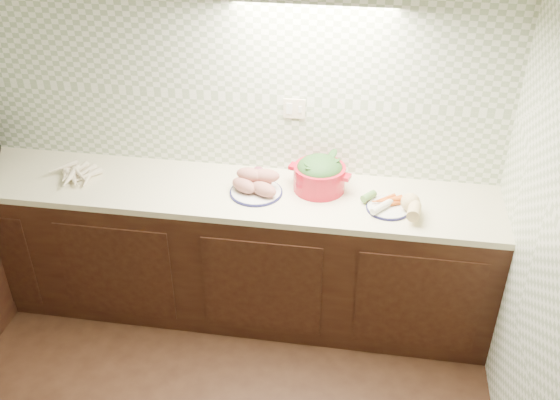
# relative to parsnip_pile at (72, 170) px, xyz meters

# --- Properties ---
(room) EXTENTS (3.60, 3.60, 2.60)m
(room) POSITION_rel_parsnip_pile_xyz_m (0.79, -1.53, 0.70)
(room) COLOR black
(room) RESTS_ON ground
(counter) EXTENTS (3.60, 3.60, 0.90)m
(counter) POSITION_rel_parsnip_pile_xyz_m (0.11, -0.84, -0.48)
(counter) COLOR black
(counter) RESTS_ON ground
(parsnip_pile) EXTENTS (0.34, 0.36, 0.07)m
(parsnip_pile) POSITION_rel_parsnip_pile_xyz_m (0.00, 0.00, 0.00)
(parsnip_pile) COLOR beige
(parsnip_pile) RESTS_ON counter
(sweet_potato_plate) EXTENTS (0.31, 0.31, 0.14)m
(sweet_potato_plate) POSITION_rel_parsnip_pile_xyz_m (1.16, -0.03, 0.03)
(sweet_potato_plate) COLOR #12123F
(sweet_potato_plate) RESTS_ON counter
(onion_bowl) EXTENTS (0.14, 0.14, 0.10)m
(onion_bowl) POSITION_rel_parsnip_pile_xyz_m (1.16, 0.10, 0.01)
(onion_bowl) COLOR black
(onion_bowl) RESTS_ON counter
(dutch_oven) EXTENTS (0.38, 0.37, 0.21)m
(dutch_oven) POSITION_rel_parsnip_pile_xyz_m (1.52, 0.07, 0.07)
(dutch_oven) COLOR red
(dutch_oven) RESTS_ON counter
(veg_plate) EXTENTS (0.36, 0.27, 0.12)m
(veg_plate) POSITION_rel_parsnip_pile_xyz_m (1.98, -0.09, 0.01)
(veg_plate) COLOR #12123F
(veg_plate) RESTS_ON counter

